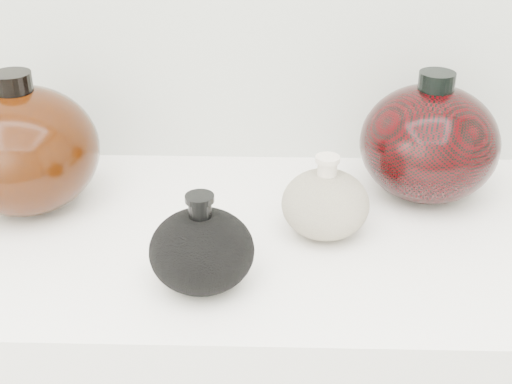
{
  "coord_description": "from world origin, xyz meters",
  "views": [
    {
      "loc": [
        0.06,
        0.07,
        1.43
      ],
      "look_at": [
        0.03,
        0.92,
        0.98
      ],
      "focal_mm": 50.0,
      "sensor_mm": 36.0,
      "label": 1
    }
  ],
  "objects_px": {
    "cream_gourd_vase": "(325,203)",
    "right_round_pot": "(429,143)",
    "left_round_pot": "(23,149)",
    "black_gourd_vase": "(202,250)"
  },
  "relations": [
    {
      "from": "black_gourd_vase",
      "to": "left_round_pot",
      "type": "xyz_separation_m",
      "value": [
        -0.28,
        0.2,
        0.04
      ]
    },
    {
      "from": "cream_gourd_vase",
      "to": "right_round_pot",
      "type": "xyz_separation_m",
      "value": [
        0.16,
        0.12,
        0.04
      ]
    },
    {
      "from": "cream_gourd_vase",
      "to": "right_round_pot",
      "type": "height_order",
      "value": "right_round_pot"
    },
    {
      "from": "cream_gourd_vase",
      "to": "right_round_pot",
      "type": "bearing_deg",
      "value": 36.48
    },
    {
      "from": "cream_gourd_vase",
      "to": "right_round_pot",
      "type": "relative_size",
      "value": 0.56
    },
    {
      "from": "black_gourd_vase",
      "to": "cream_gourd_vase",
      "type": "distance_m",
      "value": 0.21
    },
    {
      "from": "right_round_pot",
      "to": "left_round_pot",
      "type": "bearing_deg",
      "value": -175.11
    },
    {
      "from": "black_gourd_vase",
      "to": "right_round_pot",
      "type": "distance_m",
      "value": 0.41
    },
    {
      "from": "left_round_pot",
      "to": "black_gourd_vase",
      "type": "bearing_deg",
      "value": -35.23
    },
    {
      "from": "black_gourd_vase",
      "to": "cream_gourd_vase",
      "type": "height_order",
      "value": "black_gourd_vase"
    }
  ]
}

